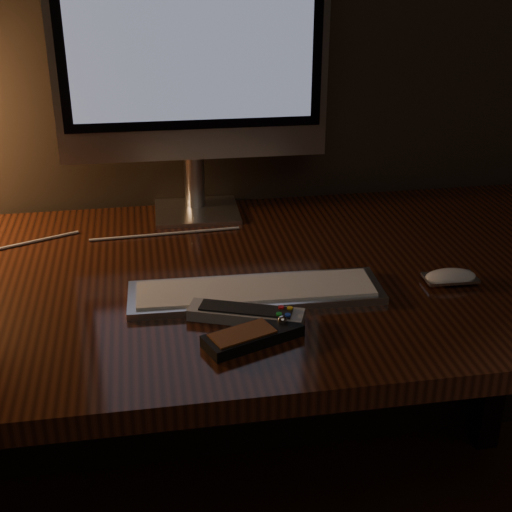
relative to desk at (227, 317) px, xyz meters
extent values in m
cube|color=#3A1A0D|center=(0.00, -0.07, 0.11)|extent=(1.60, 0.75, 0.04)
cube|color=black|center=(0.75, 0.25, -0.27)|extent=(0.06, 0.06, 0.71)
cube|color=black|center=(0.00, 0.27, -0.17)|extent=(1.48, 0.02, 0.51)
cube|color=silver|center=(-0.03, 0.24, 0.13)|extent=(0.18, 0.17, 0.01)
cylinder|color=silver|center=(-0.03, 0.27, 0.20)|extent=(0.05, 0.05, 0.12)
cube|color=silver|center=(-0.03, 0.24, 0.48)|extent=(0.55, 0.05, 0.45)
cube|color=black|center=(-0.03, 0.22, 0.51)|extent=(0.52, 0.02, 0.38)
cube|color=#8B97BE|center=(-0.03, 0.21, 0.51)|extent=(0.48, 0.01, 0.34)
cube|color=silver|center=(0.03, -0.16, 0.14)|extent=(0.43, 0.14, 0.02)
ellipsoid|color=white|center=(0.38, -0.17, 0.14)|extent=(0.09, 0.05, 0.02)
cube|color=black|center=(0.00, -0.30, 0.14)|extent=(0.16, 0.11, 0.02)
cube|color=brown|center=(0.00, -0.30, 0.15)|extent=(0.11, 0.08, 0.00)
sphere|color=silver|center=(0.00, -0.30, 0.15)|extent=(0.02, 0.02, 0.02)
cube|color=#9C9FA1|center=(0.00, -0.24, 0.14)|extent=(0.19, 0.11, 0.02)
cube|color=black|center=(0.00, -0.24, 0.15)|extent=(0.15, 0.09, 0.00)
cylinder|color=red|center=(0.00, -0.24, 0.15)|extent=(0.01, 0.01, 0.00)
cylinder|color=#0C8C19|center=(0.00, -0.24, 0.15)|extent=(0.01, 0.01, 0.00)
cylinder|color=gold|center=(0.00, -0.24, 0.15)|extent=(0.01, 0.01, 0.00)
cylinder|color=#1433BF|center=(0.00, -0.24, 0.15)|extent=(0.01, 0.01, 0.00)
cylinder|color=white|center=(-0.27, 0.11, 0.13)|extent=(0.62, 0.12, 0.01)
camera|label=1|loc=(-0.15, -1.22, 0.70)|focal=50.00mm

